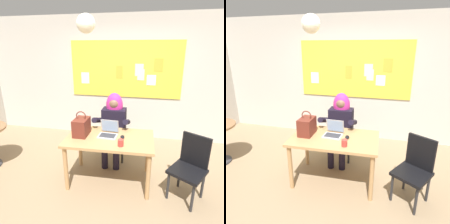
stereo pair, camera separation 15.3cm
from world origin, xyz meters
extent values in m
plane|color=#937A5B|center=(0.00, 0.00, 0.00)|extent=(24.00, 24.00, 0.00)
cube|color=beige|center=(0.00, 1.88, 1.33)|extent=(6.50, 0.10, 2.67)
cube|color=yellow|center=(0.00, 1.82, 1.55)|extent=(2.40, 0.02, 1.20)
cube|color=white|center=(0.58, 1.81, 1.34)|extent=(0.21, 0.01, 0.22)
cube|color=#F4E0C6|center=(0.35, 1.81, 1.45)|extent=(0.16, 0.01, 0.23)
cube|color=gold|center=(-0.12, 1.81, 1.49)|extent=(0.14, 0.01, 0.27)
cube|color=#F4E0C6|center=(0.31, 1.81, 1.55)|extent=(0.18, 0.00, 0.26)
cube|color=white|center=(-0.90, 1.81, 1.34)|extent=(0.18, 0.01, 0.25)
cube|color=gold|center=(0.70, 1.81, 1.66)|extent=(0.19, 0.01, 0.27)
sphere|color=#F2EACC|center=(-0.27, 0.13, 2.29)|extent=(0.24, 0.24, 0.24)
cube|color=tan|center=(0.03, 0.13, 0.72)|extent=(1.31, 0.82, 0.04)
cylinder|color=tan|center=(-0.54, -0.22, 0.35)|extent=(0.06, 0.06, 0.70)
cylinder|color=tan|center=(0.62, -0.17, 0.35)|extent=(0.06, 0.06, 0.70)
cylinder|color=tan|center=(-0.56, 0.43, 0.35)|extent=(0.06, 0.06, 0.70)
cylinder|color=tan|center=(0.60, 0.48, 0.35)|extent=(0.06, 0.06, 0.70)
cube|color=#2D3347|center=(-0.04, 0.80, 0.43)|extent=(0.45, 0.45, 0.04)
cube|color=#2D3347|center=(-0.05, 0.98, 0.67)|extent=(0.38, 0.07, 0.45)
cylinder|color=#262628|center=(0.15, 0.64, 0.20)|extent=(0.04, 0.04, 0.41)
cylinder|color=#262628|center=(-0.19, 0.61, 0.20)|extent=(0.04, 0.04, 0.41)
cylinder|color=#262628|center=(0.12, 0.98, 0.20)|extent=(0.04, 0.04, 0.41)
cylinder|color=#262628|center=(-0.22, 0.95, 0.20)|extent=(0.04, 0.04, 0.41)
cylinder|color=black|center=(0.07, 0.44, 0.22)|extent=(0.11, 0.11, 0.45)
cylinder|color=black|center=(-0.13, 0.43, 0.22)|extent=(0.11, 0.11, 0.45)
cylinder|color=black|center=(0.07, 0.61, 0.48)|extent=(0.16, 0.42, 0.15)
cylinder|color=black|center=(-0.13, 0.60, 0.48)|extent=(0.16, 0.42, 0.15)
cube|color=black|center=(-0.04, 0.82, 0.71)|extent=(0.43, 0.27, 0.52)
cylinder|color=black|center=(0.22, 0.59, 0.82)|extent=(0.10, 0.47, 0.24)
cylinder|color=black|center=(-0.28, 0.58, 0.82)|extent=(0.10, 0.47, 0.24)
sphere|color=brown|center=(-0.04, 0.82, 1.07)|extent=(0.20, 0.20, 0.20)
ellipsoid|color=#D82D8C|center=(-0.04, 0.85, 1.03)|extent=(0.31, 0.23, 0.44)
cube|color=#B7B7BC|center=(-0.01, 0.16, 0.75)|extent=(0.29, 0.22, 0.01)
cube|color=#333338|center=(-0.01, 0.16, 0.76)|extent=(0.24, 0.16, 0.00)
cube|color=#B7B7BC|center=(0.00, 0.29, 0.86)|extent=(0.28, 0.07, 0.21)
cube|color=#99B7E0|center=(0.00, 0.28, 0.86)|extent=(0.25, 0.05, 0.18)
ellipsoid|color=black|center=(0.22, 0.15, 0.76)|extent=(0.08, 0.11, 0.03)
cube|color=maroon|center=(-0.40, 0.13, 0.87)|extent=(0.20, 0.30, 0.26)
torus|color=maroon|center=(-0.40, 0.13, 1.04)|extent=(0.16, 0.02, 0.16)
cylinder|color=#B23833|center=(0.23, -0.10, 0.79)|extent=(0.08, 0.08, 0.09)
cube|color=black|center=(1.13, -0.05, 0.43)|extent=(0.58, 0.58, 0.04)
cube|color=black|center=(1.23, 0.12, 0.67)|extent=(0.34, 0.23, 0.45)
cylinder|color=#262628|center=(1.19, -0.28, 0.20)|extent=(0.04, 0.04, 0.41)
cylinder|color=#262628|center=(0.90, -0.10, 0.20)|extent=(0.04, 0.04, 0.41)
cylinder|color=#262628|center=(1.37, 0.01, 0.20)|extent=(0.04, 0.04, 0.41)
cylinder|color=#262628|center=(1.08, 0.19, 0.20)|extent=(0.04, 0.04, 0.41)
camera|label=1|loc=(0.60, -2.45, 2.01)|focal=31.52mm
camera|label=2|loc=(0.75, -2.41, 2.01)|focal=31.52mm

